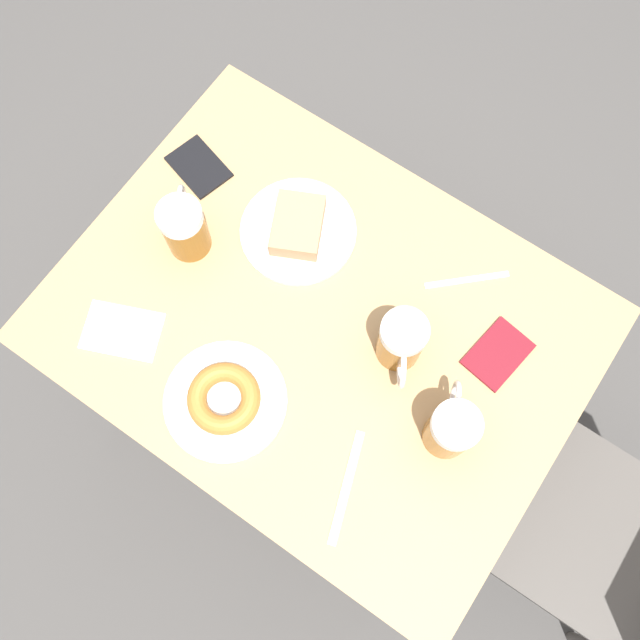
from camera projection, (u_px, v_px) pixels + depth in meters
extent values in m
plane|color=#474442|center=(320.00, 402.00, 2.13)|extent=(8.00, 8.00, 0.00)
cube|color=tan|center=(320.00, 325.00, 1.40)|extent=(0.76, 1.01, 0.03)
cylinder|color=black|center=(250.00, 178.00, 1.94)|extent=(0.04, 0.04, 0.75)
cylinder|color=black|center=(88.00, 380.00, 1.77)|extent=(0.04, 0.04, 0.75)
cylinder|color=black|center=(551.00, 365.00, 1.78)|extent=(0.04, 0.04, 0.75)
cylinder|color=black|center=(404.00, 607.00, 1.60)|extent=(0.04, 0.04, 0.75)
cube|color=#514C47|center=(605.00, 541.00, 1.58)|extent=(0.40, 0.40, 0.02)
cylinder|color=#514C47|center=(543.00, 446.00, 1.87)|extent=(0.03, 0.03, 0.44)
cylinder|color=#514C47|center=(476.00, 562.00, 1.78)|extent=(0.03, 0.03, 0.44)
cylinder|color=white|center=(298.00, 231.00, 1.44)|extent=(0.24, 0.24, 0.01)
cube|color=tan|center=(298.00, 225.00, 1.42)|extent=(0.16, 0.14, 0.04)
cylinder|color=white|center=(225.00, 401.00, 1.33)|extent=(0.23, 0.23, 0.01)
torus|color=#B2702D|center=(224.00, 398.00, 1.31)|extent=(0.14, 0.14, 0.04)
cylinder|color=#8C5619|center=(450.00, 431.00, 1.27)|extent=(0.09, 0.09, 0.11)
cylinder|color=white|center=(457.00, 425.00, 1.20)|extent=(0.09, 0.09, 0.02)
torus|color=silver|center=(454.00, 404.00, 1.27)|extent=(0.08, 0.04, 0.09)
cylinder|color=#8C5619|center=(400.00, 342.00, 1.32)|extent=(0.09, 0.09, 0.11)
cylinder|color=white|center=(405.00, 331.00, 1.25)|extent=(0.09, 0.09, 0.02)
torus|color=silver|center=(401.00, 365.00, 1.29)|extent=(0.08, 0.05, 0.09)
cylinder|color=#8C5619|center=(186.00, 231.00, 1.39)|extent=(0.09, 0.09, 0.11)
cylinder|color=white|center=(179.00, 216.00, 1.32)|extent=(0.09, 0.09, 0.02)
torus|color=silver|center=(183.00, 207.00, 1.39)|extent=(0.07, 0.06, 0.09)
cube|color=white|center=(122.00, 331.00, 1.38)|extent=(0.15, 0.18, 0.00)
cube|color=silver|center=(467.00, 280.00, 1.41)|extent=(0.13, 0.13, 0.00)
cube|color=silver|center=(346.00, 487.00, 1.29)|extent=(0.20, 0.08, 0.00)
cube|color=maroon|center=(498.00, 354.00, 1.36)|extent=(0.14, 0.11, 0.01)
cube|color=black|center=(199.00, 167.00, 1.49)|extent=(0.12, 0.14, 0.01)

